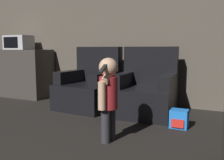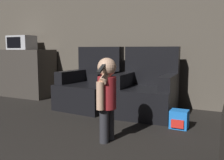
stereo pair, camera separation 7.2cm
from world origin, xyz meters
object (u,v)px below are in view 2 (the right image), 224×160
object	(u,v)px
armchair_right	(147,92)
toy_backpack	(179,119)
armchair_left	(91,88)
person_toddler	(107,93)
microwave	(22,43)

from	to	relation	value
armchair_right	toy_backpack	bearing A→B (deg)	-41.97
armchair_left	person_toddler	world-z (taller)	armchair_left
armchair_left	microwave	size ratio (longest dim) A/B	1.89
armchair_right	toy_backpack	world-z (taller)	armchair_right
toy_backpack	microwave	size ratio (longest dim) A/B	0.42
toy_backpack	microwave	distance (m)	3.57
person_toddler	microwave	world-z (taller)	microwave
armchair_right	microwave	size ratio (longest dim) A/B	1.89
armchair_left	armchair_right	bearing A→B (deg)	4.68
armchair_left	person_toddler	size ratio (longest dim) A/B	1.14
armchair_left	toy_backpack	world-z (taller)	armchair_left
armchair_left	microwave	xyz separation A→B (m)	(-1.81, 0.29, 0.76)
armchair_right	microwave	bearing A→B (deg)	171.14
armchair_left	person_toddler	xyz separation A→B (m)	(0.94, -1.25, 0.19)
microwave	armchair_left	bearing A→B (deg)	-9.08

